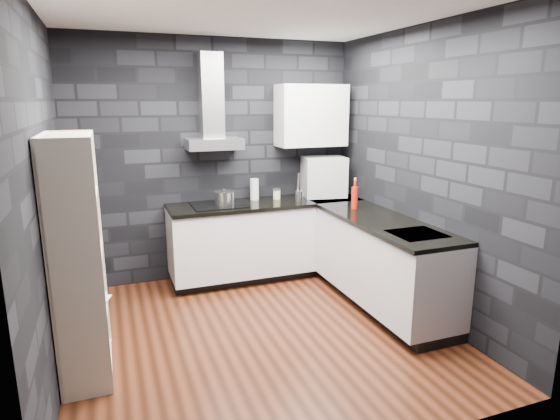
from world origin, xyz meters
TOP-DOWN VIEW (x-y plane):
  - ground at (0.00, 0.00)m, footprint 3.20×3.20m
  - ceiling at (0.00, 0.00)m, footprint 3.20×3.20m
  - wall_back at (0.00, 1.62)m, footprint 3.20×0.05m
  - wall_front at (0.00, -1.62)m, footprint 3.20×0.05m
  - wall_left at (-1.62, 0.00)m, footprint 0.05×3.20m
  - wall_right at (1.62, 0.00)m, footprint 0.05×3.20m
  - toekick_back at (0.50, 1.34)m, footprint 2.18×0.50m
  - toekick_right at (1.34, 0.10)m, footprint 0.50×1.78m
  - counter_back_cab at (0.50, 1.30)m, footprint 2.20×0.60m
  - counter_right_cab at (1.30, 0.10)m, footprint 0.60×1.80m
  - counter_back_top at (0.50, 1.29)m, footprint 2.20×0.62m
  - counter_right_top at (1.29, 0.10)m, footprint 0.62×1.80m
  - counter_corner_top at (1.30, 1.30)m, footprint 0.62×0.62m
  - hood_body at (-0.05, 1.43)m, footprint 0.60×0.34m
  - hood_chimney at (-0.05, 1.50)m, footprint 0.24×0.20m
  - upper_cabinet at (1.10, 1.43)m, footprint 0.80×0.35m
  - cooktop at (-0.05, 1.30)m, footprint 0.58×0.50m
  - sink_rim at (1.30, -0.40)m, footprint 0.44×0.40m
  - pot at (0.01, 1.29)m, footprint 0.24×0.24m
  - glass_vase at (0.41, 1.44)m, footprint 0.13×0.13m
  - storage_jar at (0.66, 1.39)m, footprint 0.11×0.11m
  - utensil_crock at (0.87, 1.20)m, footprint 0.11×0.11m
  - appliance_garage at (1.25, 1.36)m, footprint 0.55×0.46m
  - red_bottle at (1.27, 0.64)m, footprint 0.08×0.08m
  - bookshelf at (-1.42, -0.08)m, footprint 0.45×0.84m
  - fruit_bowl at (-1.42, -0.16)m, footprint 0.31×0.31m
  - book_red at (-1.43, 0.11)m, footprint 0.17×0.05m
  - book_second at (-1.42, 0.09)m, footprint 0.18×0.07m

SIDE VIEW (x-z plane):
  - ground at x=0.00m, z-range 0.00..0.00m
  - toekick_back at x=0.50m, z-range 0.00..0.10m
  - toekick_right at x=1.34m, z-range 0.00..0.10m
  - counter_back_cab at x=0.50m, z-range 0.10..0.86m
  - counter_right_cab at x=1.30m, z-range 0.10..0.86m
  - book_red at x=-1.43m, z-range 0.46..0.68m
  - book_second at x=-1.42m, z-range 0.47..0.72m
  - counter_back_top at x=0.50m, z-range 0.86..0.90m
  - counter_right_top at x=1.29m, z-range 0.86..0.90m
  - counter_corner_top at x=1.30m, z-range 0.86..0.90m
  - sink_rim at x=1.30m, z-range 0.89..0.90m
  - bookshelf at x=-1.42m, z-range 0.00..1.80m
  - cooktop at x=-0.05m, z-range 0.90..0.91m
  - fruit_bowl at x=-1.42m, z-range 0.91..0.97m
  - storage_jar at x=0.66m, z-range 0.90..1.00m
  - utensil_crock at x=0.87m, z-range 0.90..1.02m
  - pot at x=0.01m, z-range 0.91..1.04m
  - red_bottle at x=1.27m, z-range 0.90..1.13m
  - glass_vase at x=0.41m, z-range 0.90..1.15m
  - appliance_garage at x=1.25m, z-range 0.88..1.37m
  - wall_back at x=0.00m, z-range 0.00..2.70m
  - wall_front at x=0.00m, z-range 0.00..2.70m
  - wall_left at x=-1.62m, z-range 0.00..2.70m
  - wall_right at x=1.62m, z-range 0.00..2.70m
  - hood_body at x=-0.05m, z-range 1.50..1.62m
  - upper_cabinet at x=1.10m, z-range 1.50..2.20m
  - hood_chimney at x=-0.05m, z-range 1.62..2.52m
  - ceiling at x=0.00m, z-range 2.70..2.70m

